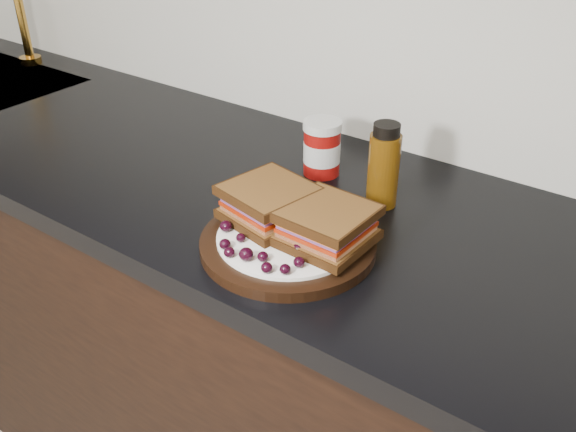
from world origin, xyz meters
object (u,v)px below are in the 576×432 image
(sandwich_left, at_px, (269,203))
(oil_bottle, at_px, (384,165))
(plate, at_px, (288,243))
(condiment_jar, at_px, (322,148))

(sandwich_left, relative_size, oil_bottle, 0.85)
(plate, height_order, oil_bottle, oil_bottle)
(plate, bearing_deg, oil_bottle, 76.69)
(sandwich_left, xyz_separation_m, condiment_jar, (-0.04, 0.23, 0.00))
(sandwich_left, distance_m, condiment_jar, 0.23)
(condiment_jar, relative_size, oil_bottle, 0.71)
(sandwich_left, height_order, oil_bottle, oil_bottle)
(sandwich_left, relative_size, condiment_jar, 1.19)
(sandwich_left, bearing_deg, plate, -11.59)
(condiment_jar, bearing_deg, plate, -68.01)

